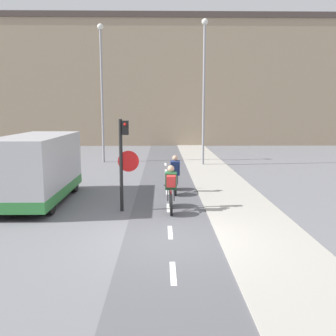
# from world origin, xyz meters

# --- Properties ---
(ground_plane) EXTENTS (120.00, 120.00, 0.00)m
(ground_plane) POSITION_xyz_m (0.00, 0.00, 0.00)
(ground_plane) COLOR slate
(bike_lane) EXTENTS (2.39, 60.00, 0.02)m
(bike_lane) POSITION_xyz_m (0.00, 0.01, 0.01)
(bike_lane) COLOR #56565B
(bike_lane) RESTS_ON ground_plane
(sidewalk_strip) EXTENTS (2.40, 60.00, 0.05)m
(sidewalk_strip) POSITION_xyz_m (2.39, 0.00, 0.03)
(sidewalk_strip) COLOR #A8A399
(sidewalk_strip) RESTS_ON ground_plane
(building_row_background) EXTENTS (60.00, 5.20, 11.60)m
(building_row_background) POSITION_xyz_m (0.00, 27.21, 5.81)
(building_row_background) COLOR gray
(building_row_background) RESTS_ON ground_plane
(traffic_light_pole) EXTENTS (0.67, 0.25, 2.95)m
(traffic_light_pole) POSITION_xyz_m (-1.42, 2.72, 1.84)
(traffic_light_pole) COLOR black
(traffic_light_pole) RESTS_ON ground_plane
(street_lamp_far) EXTENTS (0.36, 0.36, 8.29)m
(street_lamp_far) POSITION_xyz_m (-3.85, 14.22, 4.94)
(street_lamp_far) COLOR gray
(street_lamp_far) RESTS_ON ground_plane
(street_lamp_sidewalk) EXTENTS (0.36, 0.36, 8.26)m
(street_lamp_sidewalk) POSITION_xyz_m (2.20, 12.74, 4.93)
(street_lamp_sidewalk) COLOR gray
(street_lamp_sidewalk) RESTS_ON ground_plane
(cyclist_near) EXTENTS (0.46, 1.69, 1.50)m
(cyclist_near) POSITION_xyz_m (0.07, 2.61, 0.72)
(cyclist_near) COLOR black
(cyclist_near) RESTS_ON ground_plane
(cyclist_far) EXTENTS (0.46, 1.67, 1.49)m
(cyclist_far) POSITION_xyz_m (0.30, 5.33, 0.67)
(cyclist_far) COLOR black
(cyclist_far) RESTS_ON ground_plane
(van) EXTENTS (1.93, 4.99, 2.36)m
(van) POSITION_xyz_m (-4.55, 3.96, 1.16)
(van) COLOR #B7B7BC
(van) RESTS_ON ground_plane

